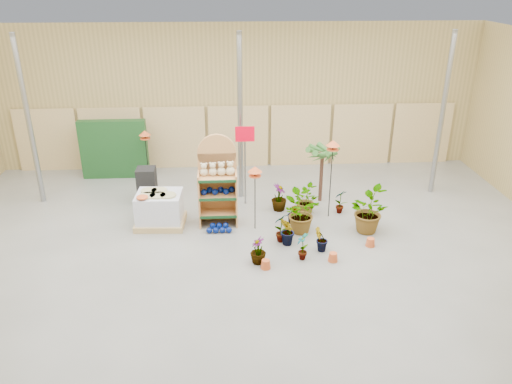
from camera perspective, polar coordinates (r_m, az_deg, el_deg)
room at (r=10.95m, az=-1.38°, el=4.53°), size 15.20×12.10×4.70m
display_shelf at (r=12.39m, az=-4.40°, el=1.00°), size 0.95×0.60×2.28m
teddy_bears at (r=12.14m, az=-4.33°, el=2.54°), size 0.84×0.22×0.36m
gazing_balls_shelf at (r=12.33m, az=-4.39°, el=0.14°), size 0.84×0.29×0.16m
gazing_balls_floor at (r=12.30m, az=-4.24°, el=-4.15°), size 0.63×0.39×0.15m
pallet_stack at (r=12.65m, az=-10.94°, el=-1.93°), size 1.25×1.06×0.89m
charcoal_planters at (r=13.92m, az=-12.34°, el=0.73°), size 0.50×0.50×1.00m
trellis_stock at (r=15.81m, az=-15.90°, el=4.73°), size 2.00×0.30×1.80m
offer_sign at (r=13.12m, az=-1.27°, el=4.87°), size 0.50×0.08×2.20m
bird_table_front at (r=11.78m, az=-0.12°, el=2.38°), size 0.34×0.34×1.65m
bird_table_right at (r=12.42m, az=8.78°, el=5.22°), size 0.34×0.34×2.07m
bird_table_back at (r=14.84m, az=-12.59°, el=6.41°), size 0.34×0.34×1.65m
palm at (r=13.48m, az=7.61°, el=4.59°), size 0.70×0.70×1.69m
potted_plant_0 at (r=11.70m, az=2.89°, el=-4.01°), size 0.48×0.46×0.75m
potted_plant_1 at (r=11.54m, az=3.65°, el=-4.53°), size 0.35×0.42×0.72m
potted_plant_2 at (r=12.09m, az=4.93°, el=-2.42°), size 1.20×1.18×1.00m
potted_plant_4 at (r=13.26m, az=9.61°, el=-1.03°), size 0.42×0.38×0.67m
potted_plant_5 at (r=12.57m, az=4.30°, el=-2.46°), size 0.37×0.33×0.56m
potted_plant_6 at (r=13.05m, az=5.59°, el=-0.94°), size 0.74×0.81×0.78m
potted_plant_7 at (r=10.88m, az=0.24°, el=-6.68°), size 0.37×0.37×0.62m
potted_plant_8 at (r=11.05m, az=5.35°, el=-6.16°), size 0.30×0.38×0.65m
potted_plant_9 at (r=11.41m, az=7.43°, el=-5.41°), size 0.42×0.39×0.60m
potted_plant_10 at (r=12.37m, az=12.52°, el=-2.06°), size 0.87×1.00×1.10m
potted_plant_11 at (r=13.22m, az=2.64°, el=-0.62°), size 0.49×0.49×0.73m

